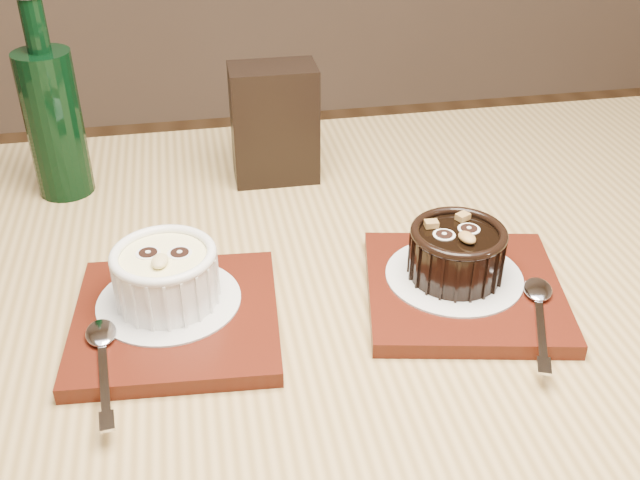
{
  "coord_description": "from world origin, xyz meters",
  "views": [
    {
      "loc": [
        -0.24,
        -0.29,
        1.17
      ],
      "look_at": [
        -0.13,
        0.27,
        0.81
      ],
      "focal_mm": 42.0,
      "sensor_mm": 36.0,
      "label": 1
    }
  ],
  "objects_px": {
    "table": "(296,362)",
    "green_bottle": "(54,118)",
    "ramekin_white": "(166,273)",
    "tray_right": "(464,290)",
    "tray_left": "(176,319)",
    "ramekin_dark": "(457,250)",
    "condiment_stand": "(274,124)"
  },
  "relations": [
    {
      "from": "table",
      "to": "ramekin_dark",
      "type": "bearing_deg",
      "value": -9.41
    },
    {
      "from": "table",
      "to": "tray_right",
      "type": "height_order",
      "value": "tray_right"
    },
    {
      "from": "ramekin_dark",
      "to": "green_bottle",
      "type": "height_order",
      "value": "green_bottle"
    },
    {
      "from": "ramekin_dark",
      "to": "ramekin_white",
      "type": "bearing_deg",
      "value": 165.38
    },
    {
      "from": "green_bottle",
      "to": "condiment_stand",
      "type": "bearing_deg",
      "value": -2.3
    },
    {
      "from": "tray_left",
      "to": "green_bottle",
      "type": "xyz_separation_m",
      "value": [
        -0.12,
        0.28,
        0.08
      ]
    },
    {
      "from": "tray_right",
      "to": "green_bottle",
      "type": "xyz_separation_m",
      "value": [
        -0.39,
        0.29,
        0.08
      ]
    },
    {
      "from": "ramekin_dark",
      "to": "condiment_stand",
      "type": "bearing_deg",
      "value": 104.66
    },
    {
      "from": "ramekin_white",
      "to": "green_bottle",
      "type": "height_order",
      "value": "green_bottle"
    },
    {
      "from": "table",
      "to": "tray_left",
      "type": "xyz_separation_m",
      "value": [
        -0.11,
        -0.03,
        0.1
      ]
    },
    {
      "from": "condiment_stand",
      "to": "ramekin_white",
      "type": "bearing_deg",
      "value": -117.37
    },
    {
      "from": "tray_left",
      "to": "ramekin_white",
      "type": "distance_m",
      "value": 0.04
    },
    {
      "from": "condiment_stand",
      "to": "tray_right",
      "type": "bearing_deg",
      "value": -62.87
    },
    {
      "from": "tray_left",
      "to": "table",
      "type": "bearing_deg",
      "value": 16.59
    },
    {
      "from": "ramekin_dark",
      "to": "tray_left",
      "type": "bearing_deg",
      "value": 169.25
    },
    {
      "from": "ramekin_white",
      "to": "tray_right",
      "type": "height_order",
      "value": "ramekin_white"
    },
    {
      "from": "tray_right",
      "to": "condiment_stand",
      "type": "height_order",
      "value": "condiment_stand"
    },
    {
      "from": "tray_left",
      "to": "condiment_stand",
      "type": "xyz_separation_m",
      "value": [
        0.13,
        0.27,
        0.06
      ]
    },
    {
      "from": "ramekin_white",
      "to": "green_bottle",
      "type": "distance_m",
      "value": 0.29
    },
    {
      "from": "tray_left",
      "to": "ramekin_dark",
      "type": "xyz_separation_m",
      "value": [
        0.26,
        0.01,
        0.04
      ]
    },
    {
      "from": "tray_left",
      "to": "tray_right",
      "type": "distance_m",
      "value": 0.27
    },
    {
      "from": "table",
      "to": "green_bottle",
      "type": "distance_m",
      "value": 0.39
    },
    {
      "from": "table",
      "to": "ramekin_dark",
      "type": "relative_size",
      "value": 13.41
    },
    {
      "from": "tray_right",
      "to": "green_bottle",
      "type": "relative_size",
      "value": 0.76
    },
    {
      "from": "tray_left",
      "to": "ramekin_white",
      "type": "xyz_separation_m",
      "value": [
        -0.01,
        0.02,
        0.04
      ]
    },
    {
      "from": "table",
      "to": "condiment_stand",
      "type": "bearing_deg",
      "value": 86.45
    },
    {
      "from": "tray_left",
      "to": "condiment_stand",
      "type": "relative_size",
      "value": 1.29
    },
    {
      "from": "tray_left",
      "to": "green_bottle",
      "type": "relative_size",
      "value": 0.76
    },
    {
      "from": "tray_left",
      "to": "condiment_stand",
      "type": "bearing_deg",
      "value": 65.1
    },
    {
      "from": "condiment_stand",
      "to": "green_bottle",
      "type": "relative_size",
      "value": 0.59
    },
    {
      "from": "ramekin_dark",
      "to": "table",
      "type": "bearing_deg",
      "value": 158.03
    },
    {
      "from": "table",
      "to": "green_bottle",
      "type": "height_order",
      "value": "green_bottle"
    }
  ]
}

